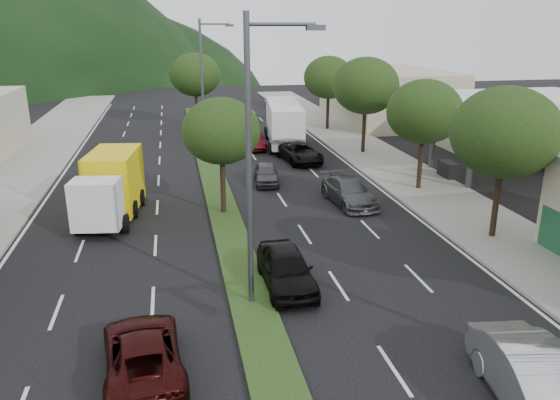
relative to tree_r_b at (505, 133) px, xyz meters
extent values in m
cube|color=gray|center=(0.50, 13.00, -4.96)|extent=(5.00, 90.00, 0.15)
cube|color=#1D3714|center=(-12.00, 16.00, -4.98)|extent=(1.60, 56.00, 0.12)
cube|color=silver|center=(7.00, 10.00, -0.04)|extent=(12.00, 8.00, 0.50)
cube|color=orange|center=(7.00, 10.00, -0.39)|extent=(12.20, 8.20, 0.50)
cylinder|color=#47494C|center=(3.00, 7.50, -2.74)|extent=(0.36, 0.36, 4.60)
cylinder|color=#47494C|center=(3.00, 12.50, -2.74)|extent=(0.36, 0.36, 4.60)
cylinder|color=#47494C|center=(11.00, 12.50, -2.74)|extent=(0.36, 0.36, 4.60)
cube|color=black|center=(3.00, 10.00, -4.49)|extent=(0.80, 1.60, 1.10)
cube|color=black|center=(11.00, 10.00, -4.49)|extent=(0.80, 1.60, 1.10)
cube|color=#BCB596|center=(7.50, 32.00, -2.44)|extent=(10.00, 16.00, 5.20)
cylinder|color=black|center=(0.00, 0.00, -2.98)|extent=(0.28, 0.28, 3.81)
ellipsoid|color=#183210|center=(0.00, 0.00, 0.01)|extent=(4.80, 4.80, 4.08)
cylinder|color=black|center=(0.00, 8.00, -3.09)|extent=(0.28, 0.28, 3.58)
ellipsoid|color=#183210|center=(0.00, 8.00, -0.28)|extent=(4.40, 4.40, 3.74)
cylinder|color=black|center=(0.00, 18.00, -2.93)|extent=(0.28, 0.28, 3.92)
ellipsoid|color=#183210|center=(0.00, 18.00, 0.15)|extent=(5.00, 5.00, 4.25)
cylinder|color=black|center=(0.00, 28.00, -3.04)|extent=(0.28, 0.28, 3.70)
ellipsoid|color=#183210|center=(0.00, 28.00, -0.13)|extent=(4.60, 4.60, 3.91)
cylinder|color=black|center=(-12.00, 6.00, -3.24)|extent=(0.28, 0.28, 3.36)
ellipsoid|color=#183210|center=(-12.00, 6.00, -0.60)|extent=(4.00, 4.00, 3.40)
cylinder|color=black|center=(-12.00, 32.00, -3.01)|extent=(0.28, 0.28, 3.81)
ellipsoid|color=#183210|center=(-12.00, 32.00, -0.02)|extent=(4.80, 4.80, 4.08)
cylinder|color=#47494C|center=(-12.00, -4.00, -0.04)|extent=(0.20, 0.20, 10.00)
cylinder|color=#47494C|center=(-10.90, -4.00, 4.56)|extent=(2.20, 0.12, 0.12)
cube|color=#47494C|center=(-9.80, -4.00, 4.46)|extent=(0.60, 0.25, 0.18)
cylinder|color=#47494C|center=(-12.00, 21.00, -0.04)|extent=(0.20, 0.20, 10.00)
cylinder|color=#47494C|center=(-10.90, 21.00, 4.56)|extent=(2.20, 0.12, 0.12)
cube|color=#47494C|center=(-9.80, 21.00, 4.46)|extent=(0.60, 0.25, 0.18)
imported|color=#B2B5BA|center=(-5.62, -11.05, -4.21)|extent=(2.36, 5.18, 1.65)
imported|color=black|center=(-15.64, -7.41, -4.39)|extent=(2.60, 4.86, 1.30)
imported|color=black|center=(-10.50, -2.96, -4.27)|extent=(1.85, 4.49, 1.52)
imported|color=#4B4B50|center=(-4.97, 6.30, -4.33)|extent=(2.42, 5.04, 1.42)
imported|color=#510D14|center=(-8.10, 21.30, -4.38)|extent=(1.68, 4.09, 1.32)
imported|color=black|center=(-5.43, 16.30, -4.35)|extent=(2.90, 5.21, 1.38)
imported|color=#444448|center=(-8.78, 11.30, -4.41)|extent=(1.87, 3.80, 1.25)
cube|color=white|center=(-18.11, 3.91, -3.43)|extent=(2.39, 1.89, 2.30)
cube|color=yellow|center=(-17.59, 7.58, -3.33)|extent=(2.87, 4.49, 3.11)
cube|color=black|center=(-17.71, 6.79, -4.59)|extent=(2.79, 6.03, 0.30)
cylinder|color=black|center=(-16.91, 4.17, -4.59)|extent=(0.42, 0.93, 0.90)
cylinder|color=black|center=(-19.19, 4.49, -4.59)|extent=(0.42, 0.93, 0.90)
cylinder|color=black|center=(-16.61, 6.33, -4.59)|extent=(0.42, 0.93, 0.90)
cylinder|color=black|center=(-18.89, 6.65, -4.59)|extent=(0.42, 0.93, 0.90)
cylinder|color=black|center=(-16.33, 8.29, -4.59)|extent=(0.42, 0.93, 0.90)
cylinder|color=black|center=(-18.61, 8.61, -4.59)|extent=(0.42, 0.93, 0.90)
cube|color=silver|center=(-5.39, 22.19, -3.09)|extent=(3.60, 9.24, 3.00)
cube|color=#5E5E62|center=(-5.39, 22.19, -3.84)|extent=(3.66, 9.25, 0.35)
cylinder|color=black|center=(-6.18, 25.92, -4.59)|extent=(0.46, 0.94, 0.90)
cylinder|color=black|center=(-3.70, 25.61, -4.59)|extent=(0.46, 0.94, 0.90)
cylinder|color=black|center=(-6.31, 24.85, -4.59)|extent=(0.46, 0.94, 0.90)
cylinder|color=black|center=(-3.83, 24.53, -4.59)|extent=(0.46, 0.94, 0.90)
cylinder|color=black|center=(-7.03, 19.13, -4.59)|extent=(0.46, 0.94, 0.90)
cylinder|color=black|center=(-4.55, 18.82, -4.59)|extent=(0.46, 0.94, 0.90)
camera|label=1|loc=(-14.42, -21.44, 4.58)|focal=35.00mm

